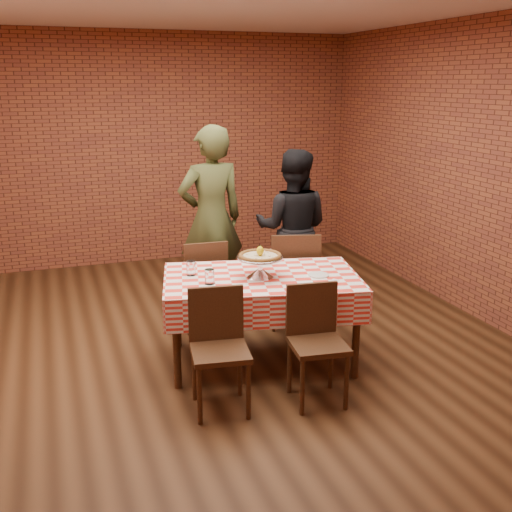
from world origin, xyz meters
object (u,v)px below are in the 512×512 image
chair_near_right (318,347)px  diner_black (292,228)px  condiment_caddy (264,256)px  diner_olive (211,219)px  water_glass_right (191,268)px  chair_near_left (220,353)px  table (261,320)px  pizza_stand (260,267)px  chair_far_right (293,277)px  water_glass_left (210,277)px  chair_far_left (203,283)px  pizza (260,256)px

chair_near_right → diner_black: diner_black is taller
condiment_caddy → diner_olive: diner_olive is taller
water_glass_right → diner_black: 1.67m
chair_near_left → chair_near_right: (0.71, -0.12, -0.01)m
table → chair_near_right: 0.79m
pizza_stand → diner_olive: bearing=90.9°
water_glass_right → diner_black: size_ratio=0.07×
chair_near_right → diner_black: 2.14m
chair_far_right → diner_black: bearing=-96.1°
pizza_stand → diner_olive: size_ratio=0.20×
chair_near_left → water_glass_left: bearing=88.9°
table → chair_far_left: size_ratio=1.77×
water_glass_left → chair_far_right: chair_far_right is taller
water_glass_left → pizza: bearing=4.7°
chair_near_left → diner_olive: (0.50, 2.06, 0.50)m
chair_far_right → condiment_caddy: bearing=56.4°
table → chair_near_right: chair_near_right is taller
chair_near_left → diner_olive: diner_olive is taller
condiment_caddy → water_glass_left: bearing=-152.7°
water_glass_right → condiment_caddy: bearing=8.4°
diner_black → water_glass_left: bearing=75.0°
pizza_stand → chair_far_left: 1.03m
pizza → water_glass_left: 0.45m
table → diner_olive: bearing=91.7°
diner_olive → water_glass_left: bearing=68.8°
chair_far_left → diner_black: diner_black is taller
table → diner_black: 1.53m
condiment_caddy → chair_far_left: size_ratio=0.16×
condiment_caddy → chair_near_left: bearing=-129.9°
water_glass_right → chair_far_right: chair_far_right is taller
table → pizza_stand: bearing=-140.3°
pizza → table: bearing=39.7°
water_glass_left → diner_black: bearing=46.1°
condiment_caddy → diner_olive: bearing=94.2°
table → pizza: 0.56m
chair_near_right → chair_far_right: size_ratio=0.92×
pizza → diner_olive: 1.42m
chair_near_right → chair_far_left: chair_far_left is taller
diner_olive → pizza_stand: bearing=85.5°
table → water_glass_right: size_ratio=13.08×
condiment_caddy → chair_near_right: (0.03, -1.08, -0.40)m
water_glass_left → water_glass_right: (-0.09, 0.27, 0.00)m
condiment_caddy → diner_olive: (-0.17, 1.09, 0.12)m
water_glass_right → chair_far_right: bearing=23.4°
diner_black → water_glass_right: bearing=66.5°
water_glass_right → diner_olive: size_ratio=0.06×
water_glass_left → chair_near_left: (-0.09, -0.60, -0.38)m
water_glass_right → chair_far_left: size_ratio=0.14×
pizza_stand → condiment_caddy: 0.36m
chair_far_left → diner_black: size_ratio=0.54×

